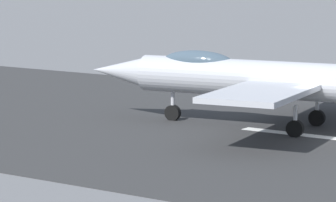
# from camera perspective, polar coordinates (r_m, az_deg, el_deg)

# --- Properties ---
(ground_plane) EXTENTS (400.00, 400.00, 0.00)m
(ground_plane) POSITION_cam_1_polar(r_m,az_deg,el_deg) (41.47, 9.86, -2.25)
(ground_plane) COLOR slate
(runway_strip) EXTENTS (240.00, 26.00, 0.02)m
(runway_strip) POSITION_cam_1_polar(r_m,az_deg,el_deg) (41.46, 9.88, -2.24)
(runway_strip) COLOR #2F3030
(runway_strip) RESTS_ON ground
(fighter_jet) EXTENTS (17.55, 14.17, 5.53)m
(fighter_jet) POSITION_cam_1_polar(r_m,az_deg,el_deg) (43.22, 6.30, 1.39)
(fighter_jet) COLOR #AEB1B9
(fighter_jet) RESTS_ON ground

